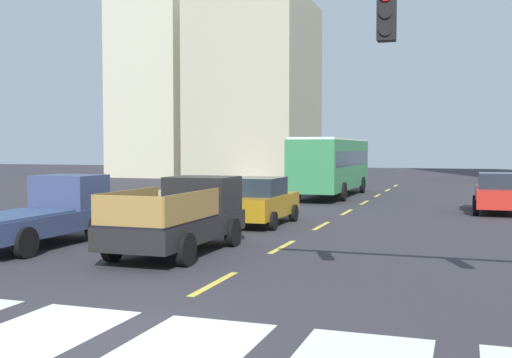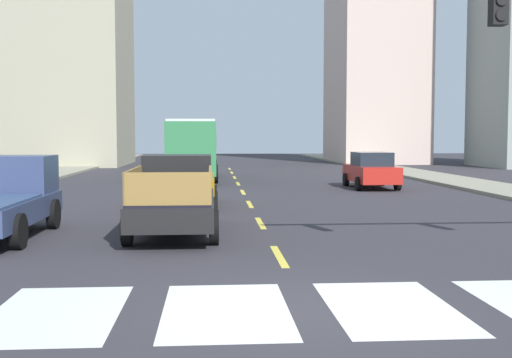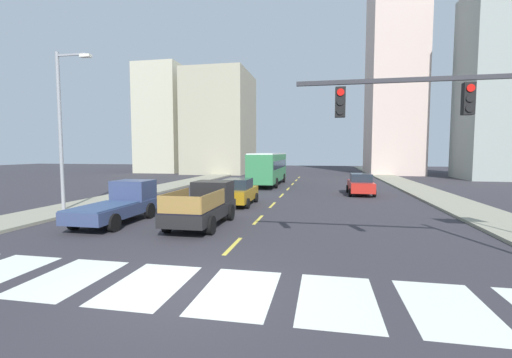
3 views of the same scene
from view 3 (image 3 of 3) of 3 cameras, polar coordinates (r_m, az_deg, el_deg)
name	(u,v)px [view 3 (image 3 of 3)]	position (r m, az deg, el deg)	size (l,w,h in m)	color
ground_plane	(192,288)	(9.33, -10.47, -17.28)	(160.00, 160.00, 0.00)	#312F35
sidewalk_right	(446,200)	(27.59, 28.87, -3.09)	(3.22, 110.00, 0.15)	gray
sidewalk_left	(140,193)	(30.20, -18.57, -2.16)	(3.22, 110.00, 0.15)	gray
crosswalk_stripe_2	(69,278)	(11.10, -28.53, -14.16)	(1.80, 3.02, 0.01)	silver
crosswalk_stripe_3	(149,284)	(9.81, -17.25, -16.28)	(1.80, 3.02, 0.01)	silver
crosswalk_stripe_4	(238,291)	(8.99, -2.99, -18.05)	(1.80, 3.02, 0.01)	silver
crosswalk_stripe_5	(337,299)	(8.76, 13.23, -18.78)	(1.80, 3.02, 0.01)	silver
crosswalk_stripe_6	(448,308)	(9.18, 29.13, -18.15)	(1.80, 3.02, 0.01)	silver
lane_dash_0	(233,246)	(12.94, -3.83, -10.96)	(0.16, 2.40, 0.01)	#DEC644
lane_dash_1	(258,220)	(17.69, 0.37, -6.74)	(0.16, 2.40, 0.01)	#DEC644
lane_dash_2	(272,205)	(22.55, 2.74, -4.30)	(0.16, 2.40, 0.01)	#DEC644
lane_dash_3	(282,195)	(27.46, 4.26, -2.73)	(0.16, 2.40, 0.01)	#DEC644
lane_dash_4	(288,189)	(32.40, 5.31, -1.63)	(0.16, 2.40, 0.01)	#DEC644
lane_dash_5	(293,184)	(37.35, 6.09, -0.83)	(0.16, 2.40, 0.01)	#DEC644
lane_dash_6	(296,180)	(42.31, 6.68, -0.21)	(0.16, 2.40, 0.01)	#DEC644
lane_dash_7	(299,177)	(47.29, 7.15, 0.28)	(0.16, 2.40, 0.01)	#DEC644
pickup_stakebed	(205,205)	(16.68, -8.49, -4.22)	(2.18, 5.20, 1.96)	black
pickup_dark	(121,203)	(18.34, -21.48, -3.75)	(2.18, 5.20, 1.96)	navy
city_bus	(268,166)	(35.85, 2.06, 2.10)	(2.72, 10.80, 3.32)	#327E4A
sedan_mid	(238,192)	(22.46, -2.95, -2.14)	(2.02, 4.40, 1.72)	#A17315
sedan_near_right	(361,184)	(29.02, 16.91, -0.82)	(2.02, 4.40, 1.72)	red
streetlight_left	(62,125)	(22.50, -29.36, 7.79)	(2.20, 0.28, 9.00)	gray
tower_tall_centre	(395,67)	(60.37, 21.94, 16.74)	(7.63, 11.11, 33.17)	beige
block_mid_left	(220,124)	(57.47, -5.91, 9.11)	(9.62, 11.96, 16.19)	#A5A085
block_mid_right	(168,121)	(63.05, -14.40, 9.34)	(7.24, 11.38, 17.86)	#B8B599
block_low_left	(508,85)	(53.93, 36.21, 12.42)	(10.06, 7.97, 23.37)	#919993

